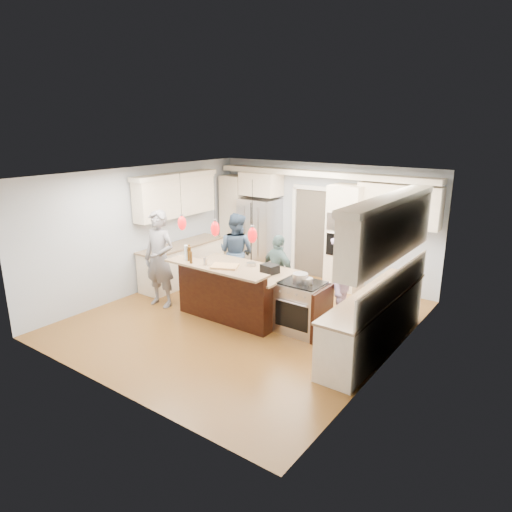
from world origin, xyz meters
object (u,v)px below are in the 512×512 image
at_px(refrigerator, 260,235).
at_px(person_far_left, 236,252).
at_px(person_bar_end, 160,259).
at_px(island_range, 303,307).
at_px(kitchen_island, 237,291).

distance_m(refrigerator, person_far_left, 1.57).
bearing_deg(refrigerator, person_bar_end, -94.22).
bearing_deg(island_range, person_far_left, 156.34).
relative_size(refrigerator, person_bar_end, 0.92).
height_order(person_bar_end, person_far_left, person_bar_end).
height_order(refrigerator, island_range, refrigerator).
distance_m(refrigerator, person_bar_end, 3.10).
bearing_deg(kitchen_island, person_far_left, 128.65).
height_order(kitchen_island, island_range, kitchen_island).
relative_size(island_range, person_bar_end, 0.47).
relative_size(refrigerator, island_range, 1.96).
xyz_separation_m(kitchen_island, island_range, (1.41, 0.08, -0.03)).
distance_m(kitchen_island, person_bar_end, 1.69).
bearing_deg(island_range, refrigerator, 137.41).
relative_size(person_bar_end, person_far_left, 1.13).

